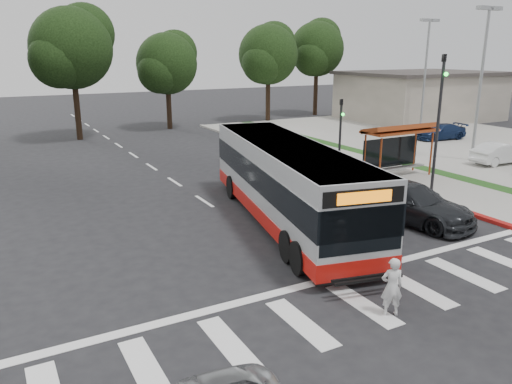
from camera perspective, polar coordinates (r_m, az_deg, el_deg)
ground at (r=17.83m, az=1.62°, el=-5.98°), size 140.00×140.00×0.00m
sidewalk_east at (r=30.25m, az=12.10°, el=2.93°), size 4.00×40.00×0.12m
curb_east at (r=29.00m, az=9.09°, el=2.57°), size 0.30×40.00×0.15m
curb_east_red at (r=22.26m, az=24.91°, el=-2.81°), size 0.32×6.00×0.15m
parking_lot at (r=40.21m, az=23.41°, el=5.11°), size 18.00×36.00×0.10m
commercial_building at (r=52.99m, az=18.23°, el=10.25°), size 14.00×10.00×4.40m
building_roof_cap at (r=52.85m, az=18.45°, el=12.78°), size 14.60×10.60×0.30m
crosswalk_ladder at (r=14.14m, az=12.10°, el=-12.45°), size 18.00×2.60×0.01m
bus_shelter at (r=27.60m, az=15.96°, el=6.31°), size 4.20×1.60×2.86m
traffic_signal_ne_tall at (r=24.07m, az=20.18°, el=8.31°), size 0.18×0.37×6.50m
traffic_signal_ne_short at (r=29.31m, az=9.64°, el=7.47°), size 0.18×0.37×4.00m
lot_light_front at (r=33.28m, az=24.50°, el=13.21°), size 1.90×0.35×9.01m
lot_light_mid at (r=44.33m, az=18.88°, el=14.07°), size 1.90×0.35×9.01m
tree_ne_a at (r=48.90m, az=1.44°, el=15.54°), size 6.16×5.74×9.30m
tree_ne_b at (r=54.37m, az=7.01°, el=16.02°), size 6.16×5.74×10.02m
tree_north_a at (r=40.87m, az=-20.27°, el=15.30°), size 6.60×6.15×10.17m
tree_north_b at (r=44.75m, az=-10.09°, el=14.35°), size 5.72×5.33×8.43m
transit_bus at (r=19.62m, az=3.54°, el=0.92°), size 5.18×12.57×3.17m
pedestrian at (r=13.47m, az=15.26°, el=-10.41°), size 0.68×0.58×1.59m
dark_sedan at (r=20.94m, az=17.23°, el=-1.15°), size 3.17×5.60×1.53m
parked_car_1 at (r=33.29m, az=26.16°, el=4.00°), size 3.92×1.55×1.27m
parked_car_3 at (r=40.83m, az=20.36°, el=6.48°), size 4.22×2.12×1.18m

